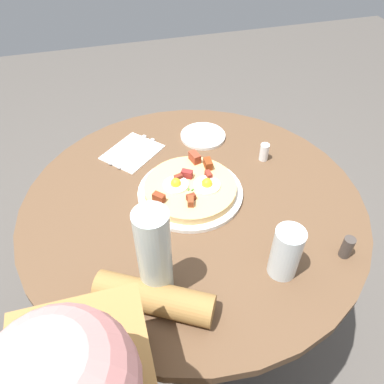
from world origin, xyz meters
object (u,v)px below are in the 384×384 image
object	(u,v)px
water_glass	(286,252)
salt_shaker	(264,152)
bread_plate	(203,136)
pizza_plate	(191,192)
fork	(137,153)
breakfast_pizza	(191,187)
water_bottle	(154,256)
pepper_shaker	(347,247)
dining_table	(193,241)
knife	(128,149)

from	to	relation	value
water_glass	salt_shaker	world-z (taller)	water_glass
bread_plate	pizza_plate	bearing A→B (deg)	-23.74
salt_shaker	fork	bearing A→B (deg)	-108.85
breakfast_pizza	water_bottle	bearing A→B (deg)	-28.81
water_bottle	pepper_shaker	size ratio (longest dim) A/B	4.17
fork	salt_shaker	size ratio (longest dim) A/B	3.18
fork	pizza_plate	bearing A→B (deg)	-102.98
salt_shaker	dining_table	bearing A→B (deg)	-65.62
water_bottle	salt_shaker	world-z (taller)	water_bottle
bread_plate	water_bottle	world-z (taller)	water_bottle
dining_table	water_glass	distance (m)	0.40
dining_table	water_glass	size ratio (longest dim) A/B	7.01
bread_plate	pepper_shaker	xyz separation A→B (m)	(0.57, 0.19, 0.02)
dining_table	fork	world-z (taller)	fork
dining_table	knife	distance (m)	0.36
breakfast_pizza	fork	distance (m)	0.25
dining_table	water_glass	world-z (taller)	water_glass
dining_table	breakfast_pizza	size ratio (longest dim) A/B	3.68
pepper_shaker	knife	bearing A→B (deg)	-141.24
pizza_plate	breakfast_pizza	bearing A→B (deg)	154.90
pizza_plate	water_bottle	size ratio (longest dim) A/B	1.20
pizza_plate	breakfast_pizza	distance (m)	0.02
dining_table	pepper_shaker	world-z (taller)	pepper_shaker
knife	salt_shaker	size ratio (longest dim) A/B	3.18
fork	knife	world-z (taller)	same
breakfast_pizza	water_glass	bearing A→B (deg)	23.53
pepper_shaker	breakfast_pizza	bearing A→B (deg)	-135.71
salt_shaker	pepper_shaker	size ratio (longest dim) A/B	0.95
dining_table	bread_plate	xyz separation A→B (m)	(-0.29, 0.12, 0.18)
breakfast_pizza	pepper_shaker	bearing A→B (deg)	44.29
water_glass	salt_shaker	bearing A→B (deg)	162.53
breakfast_pizza	water_glass	distance (m)	0.34
bread_plate	water_glass	distance (m)	0.57
bread_plate	knife	bearing A→B (deg)	-88.15
water_glass	bread_plate	bearing A→B (deg)	-177.66
breakfast_pizza	water_bottle	size ratio (longest dim) A/B	1.05
breakfast_pizza	water_glass	xyz separation A→B (m)	(0.31, 0.14, 0.04)
water_bottle	knife	bearing A→B (deg)	178.79
pizza_plate	water_glass	bearing A→B (deg)	23.72
bread_plate	pepper_shaker	world-z (taller)	pepper_shaker
bread_plate	salt_shaker	size ratio (longest dim) A/B	2.68
breakfast_pizza	bread_plate	bearing A→B (deg)	156.27
water_glass	water_bottle	world-z (taller)	water_bottle
breakfast_pizza	water_bottle	xyz separation A→B (m)	(0.28, -0.16, 0.10)
water_glass	pizza_plate	bearing A→B (deg)	-156.28
pizza_plate	water_bottle	distance (m)	0.34
salt_shaker	pepper_shaker	xyz separation A→B (m)	(0.40, 0.04, 0.00)
dining_table	water_bottle	distance (m)	0.42
breakfast_pizza	dining_table	bearing A→B (deg)	-5.55
dining_table	pepper_shaker	distance (m)	0.47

